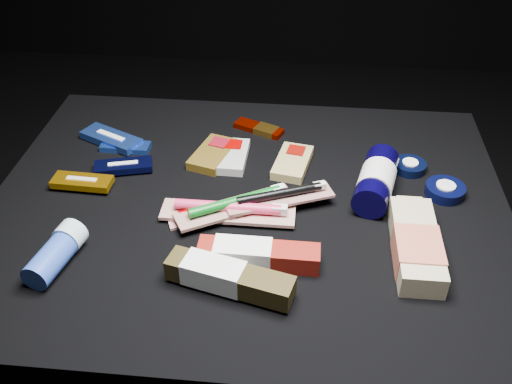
# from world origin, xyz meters

# --- Properties ---
(ground) EXTENTS (3.00, 3.00, 0.00)m
(ground) POSITION_xyz_m (0.00, 0.00, 0.00)
(ground) COLOR black
(ground) RESTS_ON ground
(cloth_table) EXTENTS (0.98, 0.78, 0.40)m
(cloth_table) POSITION_xyz_m (0.00, 0.00, 0.20)
(cloth_table) COLOR black
(cloth_table) RESTS_ON ground
(luna_bar_0) EXTENTS (0.11, 0.04, 0.01)m
(luna_bar_0) POSITION_xyz_m (-0.28, 0.16, 0.41)
(luna_bar_0) COLOR #1E43A6
(luna_bar_0) RESTS_ON cloth_table
(luna_bar_1) EXTENTS (0.15, 0.11, 0.02)m
(luna_bar_1) POSITION_xyz_m (-0.32, 0.18, 0.41)
(luna_bar_1) COLOR #254BAD
(luna_bar_1) RESTS_ON cloth_table
(luna_bar_2) EXTENTS (0.12, 0.07, 0.02)m
(luna_bar_2) POSITION_xyz_m (-0.26, 0.08, 0.41)
(luna_bar_2) COLOR black
(luna_bar_2) RESTS_ON cloth_table
(luna_bar_3) EXTENTS (0.12, 0.05, 0.02)m
(luna_bar_3) POSITION_xyz_m (-0.32, 0.02, 0.41)
(luna_bar_3) COLOR #B17407
(luna_bar_3) RESTS_ON cloth_table
(clif_bar_0) EXTENTS (0.10, 0.14, 0.02)m
(clif_bar_0) POSITION_xyz_m (-0.09, 0.15, 0.41)
(clif_bar_0) COLOR #533F11
(clif_bar_0) RESTS_ON cloth_table
(clif_bar_1) EXTENTS (0.07, 0.12, 0.02)m
(clif_bar_1) POSITION_xyz_m (-0.05, 0.15, 0.41)
(clif_bar_1) COLOR #A7A8A1
(clif_bar_1) RESTS_ON cloth_table
(clif_bar_2) EXTENTS (0.08, 0.13, 0.02)m
(clif_bar_2) POSITION_xyz_m (0.08, 0.13, 0.41)
(clif_bar_2) COLOR #A49253
(clif_bar_2) RESTS_ON cloth_table
(power_bar) EXTENTS (0.12, 0.08, 0.01)m
(power_bar) POSITION_xyz_m (0.00, 0.26, 0.41)
(power_bar) COLOR #760C00
(power_bar) RESTS_ON cloth_table
(lotion_bottle) EXTENTS (0.10, 0.21, 0.07)m
(lotion_bottle) POSITION_xyz_m (0.24, 0.05, 0.43)
(lotion_bottle) COLOR black
(lotion_bottle) RESTS_ON cloth_table
(cream_tin_upper) EXTENTS (0.07, 0.07, 0.02)m
(cream_tin_upper) POSITION_xyz_m (0.32, 0.14, 0.41)
(cream_tin_upper) COLOR black
(cream_tin_upper) RESTS_ON cloth_table
(cream_tin_lower) EXTENTS (0.08, 0.08, 0.02)m
(cream_tin_lower) POSITION_xyz_m (0.37, 0.06, 0.41)
(cream_tin_lower) COLOR black
(cream_tin_lower) RESTS_ON cloth_table
(bodywash_bottle) EXTENTS (0.07, 0.22, 0.04)m
(bodywash_bottle) POSITION_xyz_m (0.30, -0.11, 0.42)
(bodywash_bottle) COLOR tan
(bodywash_bottle) RESTS_ON cloth_table
(deodorant_stick) EXTENTS (0.07, 0.13, 0.05)m
(deodorant_stick) POSITION_xyz_m (-0.29, -0.19, 0.42)
(deodorant_stick) COLOR #2847A6
(deodorant_stick) RESTS_ON cloth_table
(toothbrush_pack_0) EXTENTS (0.19, 0.12, 0.02)m
(toothbrush_pack_0) POSITION_xyz_m (-0.05, -0.03, 0.41)
(toothbrush_pack_0) COLOR silver
(toothbrush_pack_0) RESTS_ON cloth_table
(toothbrush_pack_1) EXTENTS (0.24, 0.06, 0.03)m
(toothbrush_pack_1) POSITION_xyz_m (-0.03, -0.05, 0.42)
(toothbrush_pack_1) COLOR beige
(toothbrush_pack_1) RESTS_ON cloth_table
(toothbrush_pack_2) EXTENTS (0.22, 0.16, 0.03)m
(toothbrush_pack_2) POSITION_xyz_m (-0.02, -0.03, 0.42)
(toothbrush_pack_2) COLOR #AFA9A4
(toothbrush_pack_2) RESTS_ON cloth_table
(toothbrush_pack_3) EXTENTS (0.21, 0.12, 0.02)m
(toothbrush_pack_3) POSITION_xyz_m (0.06, -0.01, 0.43)
(toothbrush_pack_3) COLOR #A7A09A
(toothbrush_pack_3) RESTS_ON cloth_table
(toothpaste_carton_red) EXTENTS (0.20, 0.05, 0.04)m
(toothpaste_carton_red) POSITION_xyz_m (0.03, -0.16, 0.42)
(toothpaste_carton_red) COLOR maroon
(toothpaste_carton_red) RESTS_ON cloth_table
(toothpaste_carton_green) EXTENTS (0.21, 0.10, 0.04)m
(toothpaste_carton_green) POSITION_xyz_m (-0.01, -0.22, 0.42)
(toothpaste_carton_green) COLOR #31280F
(toothpaste_carton_green) RESTS_ON cloth_table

